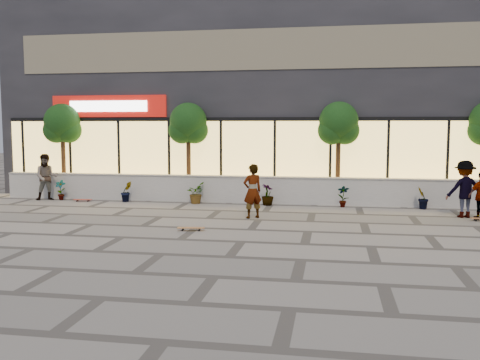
% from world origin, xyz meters
% --- Properties ---
extents(ground, '(80.00, 80.00, 0.00)m').
position_xyz_m(ground, '(0.00, 0.00, 0.00)').
color(ground, gray).
rests_on(ground, ground).
extents(planter_wall, '(22.00, 0.42, 1.04)m').
position_xyz_m(planter_wall, '(0.00, 7.00, 0.52)').
color(planter_wall, silver).
rests_on(planter_wall, ground).
extents(retail_building, '(24.00, 9.17, 8.50)m').
position_xyz_m(retail_building, '(-0.00, 12.49, 4.25)').
color(retail_building, '#24242A').
rests_on(retail_building, ground).
extents(shrub_a, '(0.43, 0.29, 0.81)m').
position_xyz_m(shrub_a, '(-8.50, 6.45, 0.41)').
color(shrub_a, '#143912').
rests_on(shrub_a, ground).
extents(shrub_b, '(0.57, 0.57, 0.81)m').
position_xyz_m(shrub_b, '(-5.70, 6.45, 0.41)').
color(shrub_b, '#143912').
rests_on(shrub_b, ground).
extents(shrub_c, '(0.68, 0.77, 0.81)m').
position_xyz_m(shrub_c, '(-2.90, 6.45, 0.41)').
color(shrub_c, '#143912').
rests_on(shrub_c, ground).
extents(shrub_d, '(0.64, 0.64, 0.81)m').
position_xyz_m(shrub_d, '(-0.10, 6.45, 0.41)').
color(shrub_d, '#143912').
rests_on(shrub_d, ground).
extents(shrub_e, '(0.46, 0.35, 0.81)m').
position_xyz_m(shrub_e, '(2.70, 6.45, 0.41)').
color(shrub_e, '#143912').
rests_on(shrub_e, ground).
extents(shrub_f, '(0.55, 0.57, 0.81)m').
position_xyz_m(shrub_f, '(5.50, 6.45, 0.41)').
color(shrub_f, '#143912').
rests_on(shrub_f, ground).
extents(tree_west, '(1.60, 1.50, 3.92)m').
position_xyz_m(tree_west, '(-9.00, 7.70, 2.99)').
color(tree_west, '#4B2C1A').
rests_on(tree_west, ground).
extents(tree_midwest, '(1.60, 1.50, 3.92)m').
position_xyz_m(tree_midwest, '(-3.50, 7.70, 2.99)').
color(tree_midwest, '#4B2C1A').
rests_on(tree_midwest, ground).
extents(tree_mideast, '(1.60, 1.50, 3.92)m').
position_xyz_m(tree_mideast, '(2.50, 7.70, 2.99)').
color(tree_mideast, '#4B2C1A').
rests_on(tree_mideast, ground).
extents(skater_center, '(0.77, 0.71, 1.76)m').
position_xyz_m(skater_center, '(-0.25, 3.58, 0.88)').
color(skater_center, silver).
rests_on(skater_center, ground).
extents(skater_left, '(1.13, 1.05, 1.86)m').
position_xyz_m(skater_left, '(-9.01, 6.30, 0.93)').
color(skater_left, tan).
rests_on(skater_left, ground).
extents(skater_right_far, '(1.34, 0.98, 1.86)m').
position_xyz_m(skater_right_far, '(6.54, 4.90, 0.93)').
color(skater_right_far, maroon).
rests_on(skater_right_far, ground).
extents(skateboard_center, '(0.80, 0.31, 0.09)m').
position_xyz_m(skateboard_center, '(-1.66, 1.20, 0.08)').
color(skateboard_center, '#A06534').
rests_on(skateboard_center, ground).
extents(skateboard_left, '(0.73, 0.28, 0.09)m').
position_xyz_m(skateboard_left, '(-7.43, 6.20, 0.07)').
color(skateboard_left, red).
rests_on(skateboard_left, ground).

